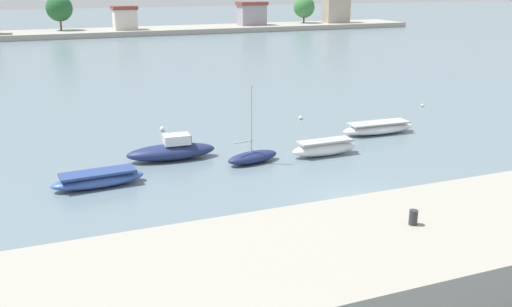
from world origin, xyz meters
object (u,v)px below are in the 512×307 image
Objects in this scene: moored_boat_2 at (253,157)px; mooring_buoy_2 at (162,129)px; mooring_buoy_4 at (336,142)px; moored_boat_1 at (172,151)px; mooring_bollard at (413,217)px; mooring_buoy_0 at (301,118)px; moored_boat_0 at (98,179)px; mooring_buoy_3 at (422,105)px; moored_boat_3 at (325,148)px; moored_boat_4 at (378,128)px.

mooring_buoy_2 is (-3.35, 9.33, -0.22)m from moored_boat_2.
mooring_buoy_4 is at bearing -37.60° from mooring_buoy_2.
moored_boat_2 is (4.31, -2.46, -0.17)m from moored_boat_1.
moored_boat_1 is 4.97m from moored_boat_2.
mooring_bollard reaches higher than moored_boat_1.
mooring_buoy_0 is 7.19m from mooring_buoy_4.
mooring_bollard is 17.22m from moored_boat_0.
mooring_bollard is 30.92m from mooring_buoy_3.
moored_boat_1 is (-4.38, 17.59, -2.01)m from mooring_bollard.
moored_boat_0 is at bearing -178.72° from moored_boat_3.
moored_boat_3 is at bearing -13.69° from moored_boat_1.
mooring_buoy_0 is 10.88m from mooring_buoy_2.
mooring_buoy_0 is (7.52, 8.78, -0.24)m from moored_boat_2.
moored_boat_2 is 21.25m from mooring_buoy_3.
mooring_buoy_4 is (1.91, 1.88, -0.32)m from moored_boat_3.
moored_boat_0 is 9.11m from moored_boat_2.
moored_boat_1 reaches higher than mooring_buoy_0.
moored_boat_3 is at bearing -14.25° from moored_boat_2.
moored_boat_4 is at bearing 16.60° from mooring_buoy_4.
mooring_buoy_0 is at bearing 25.71° from moored_boat_0.
mooring_buoy_3 is (28.34, 9.69, -0.27)m from moored_boat_0.
mooring_buoy_0 is at bearing 31.03° from moored_boat_1.
mooring_buoy_2 is at bearing 157.02° from moored_boat_4.
mooring_buoy_0 is (11.83, 6.32, -0.41)m from moored_boat_1.
moored_boat_2 is 16.09× the size of mooring_buoy_4.
moored_boat_2 is at bearing 176.50° from moored_boat_3.
mooring_buoy_4 is (-12.63, -7.34, 0.02)m from mooring_buoy_3.
moored_boat_1 reaches higher than mooring_buoy_2.
moored_boat_3 reaches higher than mooring_buoy_3.
mooring_buoy_3 is (19.26, 8.98, -0.26)m from moored_boat_2.
moored_boat_4 is 6.73m from mooring_buoy_0.
moored_boat_4 is 4.26m from mooring_buoy_4.
mooring_buoy_3 is at bearing 14.84° from moored_boat_0.
mooring_buoy_2 is (0.96, 6.87, -0.39)m from moored_boat_1.
moored_boat_3 is 15.36× the size of mooring_buoy_0.
moored_boat_1 is 15.02m from moored_boat_4.
mooring_buoy_0 is 11.75m from mooring_buoy_3.
mooring_buoy_2 is 1.17× the size of mooring_buoy_4.
moored_boat_2 is 9.92m from mooring_buoy_2.
moored_boat_0 is 17.21× the size of mooring_buoy_0.
mooring_buoy_3 is at bearing 31.73° from moored_boat_3.
moored_boat_0 is at bearing -119.73° from mooring_buoy_2.
mooring_buoy_3 is 14.61m from mooring_buoy_4.
mooring_buoy_4 is at bearing -1.37° from moored_boat_1.
moored_boat_3 is at bearing -135.47° from mooring_buoy_4.
moored_boat_0 is at bearing -171.52° from mooring_buoy_4.
mooring_bollard is 0.11× the size of moored_boat_2.
mooring_buoy_2 is 1.36× the size of mooring_buoy_3.
moored_boat_3 is (4.66, 14.90, -2.10)m from mooring_bollard.
mooring_buoy_0 is (-3.19, 5.93, -0.27)m from moored_boat_4.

